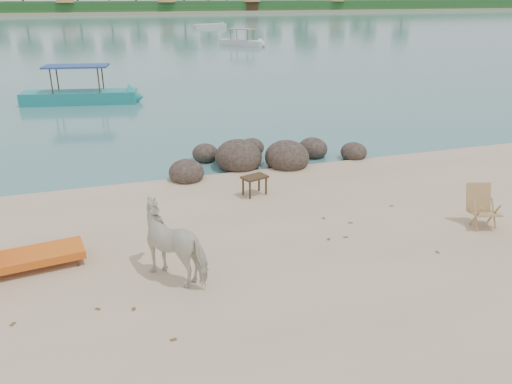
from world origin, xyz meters
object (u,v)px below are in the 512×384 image
at_px(side_table, 255,187).
at_px(deck_chair, 486,209).
at_px(boulders, 260,158).
at_px(cow, 177,243).
at_px(boat_near, 77,72).
at_px(lounge_chair, 33,253).

relative_size(side_table, deck_chair, 0.68).
height_order(boulders, side_table, boulders).
height_order(cow, boat_near, boat_near).
xyz_separation_m(deck_chair, boat_near, (-8.59, 17.19, 0.98)).
bearing_deg(lounge_chair, cow, -31.18).
distance_m(boulders, boat_near, 12.69).
xyz_separation_m(side_table, deck_chair, (4.25, -3.33, 0.21)).
relative_size(cow, deck_chair, 1.74).
height_order(boulders, lounge_chair, boulders).
bearing_deg(deck_chair, side_table, 158.15).
height_order(cow, deck_chair, cow).
bearing_deg(boulders, boat_near, 114.76).
distance_m(lounge_chair, boat_near, 16.12).
bearing_deg(boat_near, lounge_chair, -82.05).
bearing_deg(side_table, deck_chair, -56.45).
bearing_deg(side_table, boat_near, 89.05).
height_order(boulders, boat_near, boat_near).
bearing_deg(deck_chair, boulders, 136.23).
xyz_separation_m(boulders, cow, (-3.44, -5.68, 0.47)).
height_order(cow, lounge_chair, cow).
xyz_separation_m(boulders, deck_chair, (3.31, -5.73, 0.25)).
distance_m(cow, deck_chair, 6.75).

